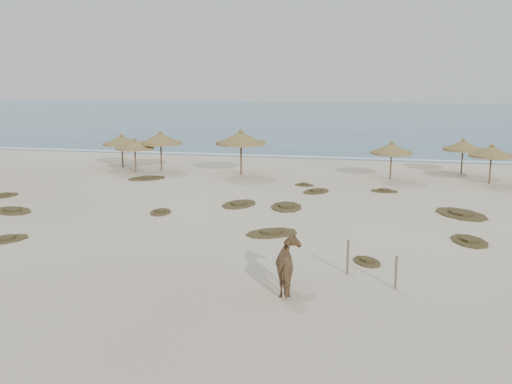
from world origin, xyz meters
TOP-DOWN VIEW (x-y plane):
  - ground at (0.00, 0.00)m, footprint 160.00×160.00m
  - ocean at (0.00, 75.00)m, footprint 200.00×100.00m
  - foam_line at (0.00, 26.00)m, footprint 70.00×0.60m
  - palapa_0 at (-11.08, 17.85)m, footprint 3.23×3.23m
  - palapa_1 at (-7.85, 17.21)m, footprint 3.05×3.05m
  - palapa_2 at (-9.30, 16.10)m, footprint 3.05×3.05m
  - palapa_3 at (-1.93, 16.54)m, footprint 4.12×4.12m
  - palapa_4 at (7.82, 16.89)m, footprint 3.44×3.44m
  - palapa_5 at (12.53, 19.84)m, footprint 2.73×2.73m
  - palapa_6 at (13.77, 16.69)m, footprint 3.59×3.59m
  - horse at (4.48, -3.59)m, footprint 1.31×2.08m
  - fence_post_near at (7.67, -2.72)m, footprint 0.09×0.09m
  - fence_post_far at (6.13, -1.64)m, footprint 0.10×0.10m
  - scrub_1 at (-10.44, 3.95)m, footprint 2.73×2.30m
  - scrub_2 at (-3.22, 5.21)m, footprint 1.27×1.71m
  - scrub_3 at (2.57, 7.61)m, footprint 1.86×2.59m
  - scrub_4 at (10.69, 3.14)m, footprint 1.81×2.32m
  - scrub_6 at (-7.50, 13.78)m, footprint 2.90×2.77m
  - scrub_7 at (3.62, 11.87)m, footprint 1.96×2.29m
  - scrub_8 at (-13.10, 7.05)m, footprint 1.55×1.96m
  - scrub_9 at (2.74, 2.66)m, footprint 2.73×2.54m
  - scrub_10 at (7.43, 12.77)m, footprint 1.66×1.18m
  - scrub_11 at (-7.60, -0.52)m, footprint 2.01×2.16m
  - scrub_12 at (6.74, -0.33)m, footprint 1.40×1.59m
  - scrub_13 at (0.10, 7.70)m, footprint 2.12×2.69m
  - scrub_14 at (10.98, 7.84)m, footprint 3.23×3.54m
  - scrub_15 at (2.71, 13.64)m, footprint 1.38×1.09m

SIDE VIEW (x-z plane):
  - ground at x=0.00m, z-range 0.00..0.00m
  - ocean at x=0.00m, z-range 0.00..0.01m
  - foam_line at x=0.00m, z-range 0.00..0.01m
  - scrub_1 at x=-10.44m, z-range -0.03..0.13m
  - scrub_8 at x=-13.10m, z-range -0.03..0.13m
  - scrub_11 at x=-7.60m, z-range -0.03..0.13m
  - scrub_2 at x=-3.22m, z-range -0.03..0.13m
  - scrub_3 at x=2.57m, z-range -0.03..0.13m
  - scrub_6 at x=-7.50m, z-range -0.03..0.13m
  - scrub_7 at x=3.62m, z-range -0.03..0.13m
  - scrub_9 at x=2.74m, z-range -0.03..0.13m
  - scrub_12 at x=6.74m, z-range -0.03..0.13m
  - scrub_13 at x=0.10m, z-range -0.03..0.13m
  - scrub_4 at x=10.69m, z-range -0.03..0.13m
  - scrub_10 at x=7.43m, z-range -0.03..0.13m
  - scrub_14 at x=10.98m, z-range -0.03..0.13m
  - scrub_15 at x=2.71m, z-range -0.03..0.13m
  - fence_post_near at x=7.67m, z-range 0.00..1.07m
  - fence_post_far at x=6.13m, z-range 0.00..1.18m
  - horse at x=4.48m, z-range 0.00..1.63m
  - palapa_2 at x=-9.30m, z-range 0.67..3.09m
  - palapa_5 at x=12.53m, z-range 0.69..3.17m
  - palapa_0 at x=-11.08m, z-range 0.69..3.19m
  - palapa_4 at x=7.82m, z-range 0.69..3.21m
  - palapa_6 at x=13.77m, z-range 0.70..3.23m
  - palapa_1 at x=-7.85m, z-range 0.78..3.60m
  - palapa_3 at x=-1.93m, z-range 0.86..4.00m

